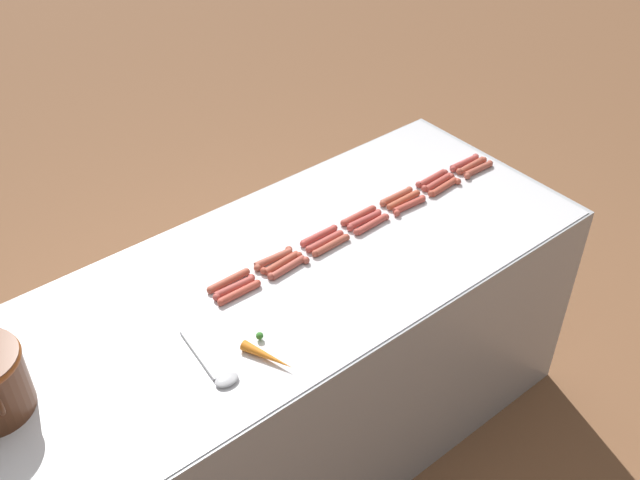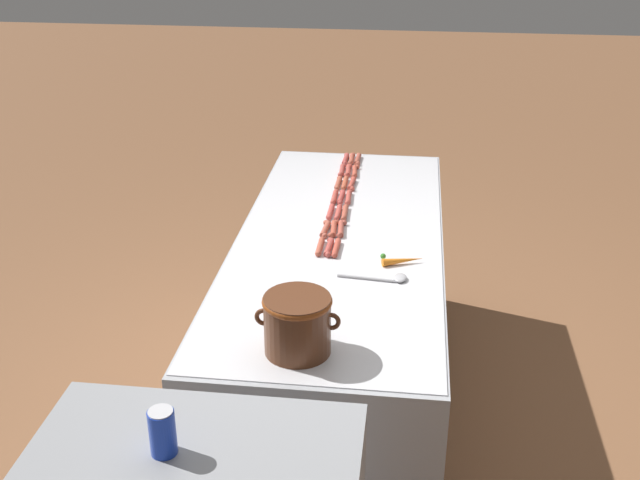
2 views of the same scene
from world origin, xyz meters
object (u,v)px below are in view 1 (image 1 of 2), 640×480
Objects in this scene: hot_dog_5 at (289,268)px; carrot at (267,355)px; hot_dog_7 at (472,166)px; hot_dog_3 at (372,225)px; hot_dog_8 at (438,182)px; hot_dog_9 at (404,200)px; hot_dog_10 at (364,220)px; hot_dog_6 at (240,293)px; hot_dog_17 at (359,216)px; hot_dog_13 at (234,287)px; hot_dog_1 at (444,187)px; hot_dog_14 at (464,163)px; hot_dog_4 at (332,246)px; hot_dog_19 at (273,259)px; hot_dog_20 at (229,281)px; hot_dog_0 at (479,170)px; hot_dog_11 at (325,241)px; hot_dog_12 at (282,263)px; hot_dog_16 at (396,196)px; hot_dog_15 at (432,179)px; serving_spoon at (217,371)px; hot_dog_2 at (410,205)px; hot_dog_18 at (319,236)px.

hot_dog_5 is 0.91× the size of carrot.
hot_dog_3 is at bearing 93.65° from hot_dog_7.
hot_dog_7 is at bearing -86.35° from hot_dog_3.
hot_dog_8 is 0.18m from hot_dog_9.
hot_dog_6 is at bearing 93.98° from hot_dog_10.
hot_dog_17 is (0.03, 0.19, 0.00)m from hot_dog_9.
hot_dog_13 is 0.91× the size of carrot.
hot_dog_8 is 1.00× the size of hot_dog_17.
hot_dog_1 and hot_dog_14 have the same top height.
hot_dog_4 is 0.18m from hot_dog_5.
hot_dog_9 is (0.04, -0.75, 0.00)m from hot_dog_6.
hot_dog_17 and hot_dog_19 have the same top height.
hot_dog_20 is at bearing -3.80° from hot_dog_6.
carrot is at bearing 104.80° from hot_dog_1.
hot_dog_0 is 0.75m from hot_dog_11.
hot_dog_12 is at bearing -79.44° from hot_dog_6.
hot_dog_12 is (0.03, 0.37, 0.00)m from hot_dog_3.
hot_dog_16 is 1.00× the size of hot_dog_20.
hot_dog_10 is 1.00× the size of hot_dog_11.
hot_dog_4 and hot_dog_14 have the same top height.
hot_dog_4 is at bearing 93.90° from hot_dog_8.
hot_dog_14 is at bearing -90.17° from hot_dog_17.
hot_dog_6 is (0.00, 1.12, 0.00)m from hot_dog_0.
hot_dog_13 is (0.03, 0.19, 0.00)m from hot_dog_5.
serving_spoon is (-0.29, 1.16, -0.00)m from hot_dog_15.
carrot reaches higher than serving_spoon.
hot_dog_16 is at bearing 84.78° from hot_dog_7.
hot_dog_1 is 0.37m from hot_dog_10.
hot_dog_9 is 1.00× the size of hot_dog_15.
hot_dog_1 is 0.18m from hot_dog_2.
hot_dog_6 is at bearing -18.30° from carrot.
hot_dog_1 is 1.00× the size of hot_dog_9.
hot_dog_3 is 0.04m from hot_dog_10.
hot_dog_2 is 0.60× the size of serving_spoon.
hot_dog_11 is 0.19m from hot_dog_17.
hot_dog_5 is 0.93m from hot_dog_7.
hot_dog_3 and hot_dog_15 have the same top height.
hot_dog_19 is at bearing -78.63° from hot_dog_13.
hot_dog_7 is 0.74m from hot_dog_18.
hot_dog_8 is 1.00× the size of hot_dog_16.
hot_dog_10 is (0.04, -0.18, 0.00)m from hot_dog_4.
hot_dog_1 is 1.00× the size of hot_dog_12.
hot_dog_14 is 1.00× the size of hot_dog_18.
hot_dog_6 is at bearing -46.03° from serving_spoon.
hot_dog_19 is (0.04, 0.01, 0.00)m from hot_dog_12.
hot_dog_16 is 0.60× the size of serving_spoon.
hot_dog_0 and hot_dog_7 have the same top height.
hot_dog_1 is 1.05m from carrot.
carrot is at bearing 105.66° from hot_dog_14.
hot_dog_11 is 1.00× the size of hot_dog_20.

